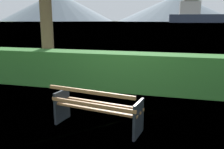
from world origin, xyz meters
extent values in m
plane|color=#4C6B33|center=(0.00, 0.00, 0.00)|extent=(1400.00, 1400.00, 0.00)
plane|color=#6B8EA3|center=(0.00, 307.86, 0.00)|extent=(620.00, 620.00, 0.00)
cube|color=olive|center=(-0.03, -0.19, 0.45)|extent=(1.78, 0.36, 0.04)
cube|color=olive|center=(0.00, 0.00, 0.45)|extent=(1.78, 0.36, 0.04)
cube|color=olive|center=(0.03, 0.19, 0.45)|extent=(1.78, 0.36, 0.04)
cube|color=olive|center=(-0.04, -0.26, 0.57)|extent=(1.78, 0.34, 0.06)
cube|color=olive|center=(-0.05, -0.31, 0.84)|extent=(1.78, 0.34, 0.06)
cube|color=#1E2328|center=(-0.85, 0.12, 0.34)|extent=(0.13, 0.51, 0.68)
cube|color=#1E2328|center=(0.84, -0.16, 0.34)|extent=(0.13, 0.51, 0.68)
cube|color=#2D6B28|center=(0.00, 2.79, 0.58)|extent=(10.46, 0.87, 1.16)
cylinder|color=brown|center=(-2.97, 3.39, 2.40)|extent=(0.42, 0.42, 4.80)
cube|color=silver|center=(13.14, 238.23, 13.73)|extent=(18.89, 12.44, 12.20)
cone|color=gray|center=(-293.00, 569.35, 36.33)|extent=(282.33, 282.33, 72.66)
cone|color=gray|center=(0.00, 555.99, 28.26)|extent=(259.38, 259.38, 56.52)
camera|label=1|loc=(1.42, -4.28, 2.12)|focal=38.21mm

